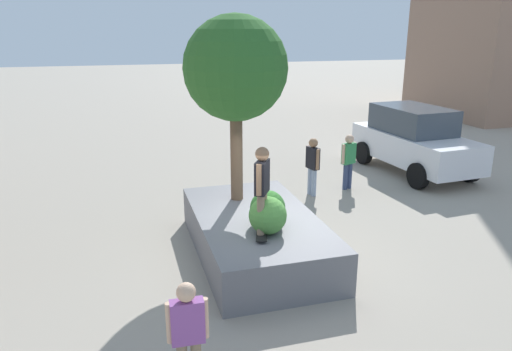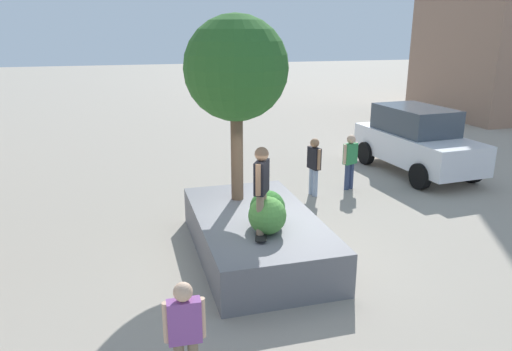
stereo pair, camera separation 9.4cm
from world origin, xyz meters
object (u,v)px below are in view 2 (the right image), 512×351
at_px(bystander_watching, 314,163).
at_px(pedestrian_crossing, 350,158).
at_px(planter_ledge, 256,235).
at_px(skateboard, 261,233).
at_px(skateboarder, 262,184).
at_px(plaza_tree, 236,69).
at_px(passerby_with_bag, 185,330).
at_px(police_car, 416,140).

height_order(bystander_watching, pedestrian_crossing, bystander_watching).
distance_m(planter_ledge, skateboard, 1.15).
bearing_deg(skateboarder, plaza_tree, 178.66).
bearing_deg(planter_ledge, skateboard, -9.86).
distance_m(skateboard, bystander_watching, 5.13).
relative_size(skateboarder, bystander_watching, 0.99).
relative_size(planter_ledge, bystander_watching, 2.64).
bearing_deg(bystander_watching, skateboarder, -33.46).
distance_m(planter_ledge, plaza_tree, 3.61).
relative_size(skateboard, passerby_with_bag, 0.51).
distance_m(bystander_watching, passerby_with_bag, 8.43).
relative_size(police_car, passerby_with_bag, 2.99).
height_order(skateboarder, bystander_watching, skateboarder).
distance_m(police_car, passerby_with_bag, 12.18).
xyz_separation_m(skateboard, police_car, (-5.60, 7.05, 0.18)).
relative_size(plaza_tree, skateboard, 5.03).
height_order(skateboard, skateboarder, skateboarder).
xyz_separation_m(planter_ledge, police_car, (-4.57, 6.87, 0.68)).
xyz_separation_m(skateboard, skateboarder, (-0.00, 0.00, 0.99)).
relative_size(skateboard, skateboarder, 0.49).
relative_size(skateboarder, police_car, 0.35).
distance_m(bystander_watching, pedestrian_crossing, 1.29).
height_order(plaza_tree, passerby_with_bag, plaza_tree).
height_order(planter_ledge, plaza_tree, plaza_tree).
distance_m(planter_ledge, passerby_with_bag, 4.29).
bearing_deg(police_car, pedestrian_crossing, -70.05).
distance_m(plaza_tree, skateboard, 3.65).
bearing_deg(planter_ledge, police_car, 123.63).
distance_m(planter_ledge, bystander_watching, 4.24).
bearing_deg(pedestrian_crossing, bystander_watching, -79.25).
distance_m(plaza_tree, passerby_with_bag, 6.02).
bearing_deg(bystander_watching, plaza_tree, -52.98).
xyz_separation_m(police_car, passerby_with_bag, (8.33, -8.89, -0.18)).
bearing_deg(bystander_watching, passerby_with_bag, -33.60).
height_order(plaza_tree, skateboard, plaza_tree).
bearing_deg(skateboard, passerby_with_bag, -33.82).
xyz_separation_m(skateboarder, pedestrian_crossing, (-4.52, 4.09, -0.95)).
xyz_separation_m(police_car, pedestrian_crossing, (1.07, -2.96, -0.15)).
bearing_deg(passerby_with_bag, skateboard, 146.18).
relative_size(planter_ledge, plaza_tree, 1.09).
xyz_separation_m(pedestrian_crossing, passerby_with_bag, (7.26, -5.93, -0.03)).
bearing_deg(passerby_with_bag, police_car, 133.16).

